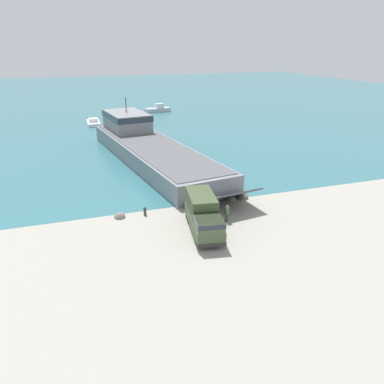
{
  "coord_description": "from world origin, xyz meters",
  "views": [
    {
      "loc": [
        -11.5,
        -30.67,
        15.65
      ],
      "look_at": [
        -0.59,
        1.8,
        2.14
      ],
      "focal_mm": 35.0,
      "sensor_mm": 36.0,
      "label": 1
    }
  ],
  "objects_px": {
    "landing_craft": "(147,145)",
    "military_truck": "(203,214)",
    "mooring_bollard": "(145,211)",
    "soldier_on_ramp": "(227,212)",
    "moored_boat_a": "(158,109)",
    "moored_boat_b": "(93,122)"
  },
  "relations": [
    {
      "from": "landing_craft",
      "to": "military_truck",
      "type": "relative_size",
      "value": 5.1
    },
    {
      "from": "military_truck",
      "to": "mooring_bollard",
      "type": "height_order",
      "value": "military_truck"
    },
    {
      "from": "soldier_on_ramp",
      "to": "moored_boat_a",
      "type": "relative_size",
      "value": 0.26
    },
    {
      "from": "military_truck",
      "to": "moored_boat_a",
      "type": "xyz_separation_m",
      "value": [
        11.43,
        63.88,
        -0.89
      ]
    },
    {
      "from": "landing_craft",
      "to": "military_truck",
      "type": "xyz_separation_m",
      "value": [
        -0.26,
        -25.11,
        -0.3
      ]
    },
    {
      "from": "military_truck",
      "to": "moored_boat_a",
      "type": "distance_m",
      "value": 64.9
    },
    {
      "from": "moored_boat_b",
      "to": "mooring_bollard",
      "type": "height_order",
      "value": "moored_boat_b"
    },
    {
      "from": "soldier_on_ramp",
      "to": "landing_craft",
      "type": "bearing_deg",
      "value": 169.76
    },
    {
      "from": "landing_craft",
      "to": "moored_boat_b",
      "type": "xyz_separation_m",
      "value": [
        -5.56,
        27.41,
        -1.42
      ]
    },
    {
      "from": "moored_boat_b",
      "to": "landing_craft",
      "type": "bearing_deg",
      "value": -78.31
    },
    {
      "from": "moored_boat_b",
      "to": "mooring_bollard",
      "type": "distance_m",
      "value": 47.66
    },
    {
      "from": "soldier_on_ramp",
      "to": "mooring_bollard",
      "type": "relative_size",
      "value": 1.96
    },
    {
      "from": "landing_craft",
      "to": "mooring_bollard",
      "type": "distance_m",
      "value": 20.8
    },
    {
      "from": "mooring_bollard",
      "to": "military_truck",
      "type": "bearing_deg",
      "value": -48.4
    },
    {
      "from": "soldier_on_ramp",
      "to": "moored_boat_a",
      "type": "xyz_separation_m",
      "value": [
        8.7,
        62.95,
        -0.29
      ]
    },
    {
      "from": "military_truck",
      "to": "moored_boat_a",
      "type": "relative_size",
      "value": 1.19
    },
    {
      "from": "landing_craft",
      "to": "moored_boat_a",
      "type": "height_order",
      "value": "landing_craft"
    },
    {
      "from": "landing_craft",
      "to": "mooring_bollard",
      "type": "relative_size",
      "value": 45.07
    },
    {
      "from": "soldier_on_ramp",
      "to": "mooring_bollard",
      "type": "distance_m",
      "value": 8.08
    },
    {
      "from": "mooring_bollard",
      "to": "soldier_on_ramp",
      "type": "bearing_deg",
      "value": -29.14
    },
    {
      "from": "landing_craft",
      "to": "mooring_bollard",
      "type": "height_order",
      "value": "landing_craft"
    },
    {
      "from": "landing_craft",
      "to": "military_truck",
      "type": "distance_m",
      "value": 25.11
    }
  ]
}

